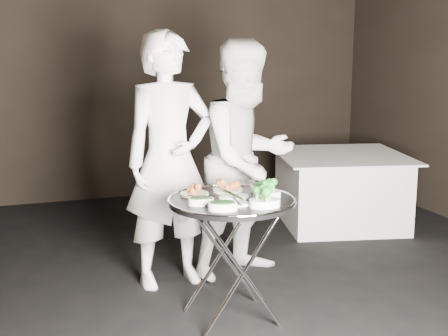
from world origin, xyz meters
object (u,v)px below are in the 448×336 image
object	(u,v)px
waiter_left	(170,160)
waiter_right	(247,160)
tray_stand	(232,254)
dining_table	(340,189)
serving_tray	(232,201)

from	to	relation	value
waiter_left	waiter_right	world-z (taller)	waiter_left
tray_stand	dining_table	distance (m)	2.39
tray_stand	serving_tray	world-z (taller)	serving_tray
waiter_left	dining_table	xyz separation A→B (m)	(1.91, 0.94, -0.56)
waiter_left	serving_tray	bearing A→B (deg)	-82.92
tray_stand	dining_table	world-z (taller)	tray_stand
serving_tray	waiter_left	size ratio (longest dim) A/B	0.43
waiter_left	waiter_right	distance (m)	0.59
serving_tray	dining_table	world-z (taller)	serving_tray
tray_stand	dining_table	bearing A→B (deg)	44.34
waiter_left	dining_table	world-z (taller)	waiter_left
serving_tray	dining_table	size ratio (longest dim) A/B	0.66
serving_tray	waiter_left	bearing A→B (deg)	105.70
serving_tray	waiter_right	size ratio (longest dim) A/B	0.45
waiter_right	serving_tray	bearing A→B (deg)	-136.14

